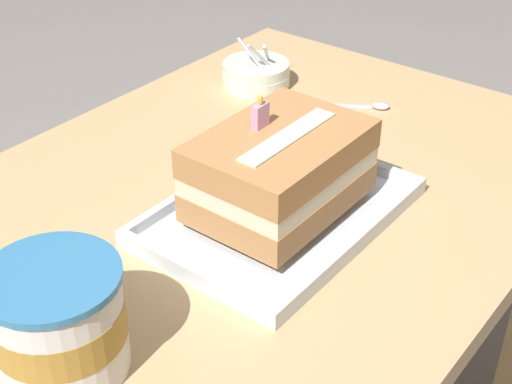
# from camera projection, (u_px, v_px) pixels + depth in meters

# --- Properties ---
(dining_table) EXTENTS (1.13, 0.74, 0.71)m
(dining_table) POSITION_uv_depth(u_px,v_px,m) (235.00, 262.00, 1.07)
(dining_table) COLOR tan
(dining_table) RESTS_ON ground_plane
(foil_tray) EXTENTS (0.35, 0.25, 0.02)m
(foil_tray) POSITION_uv_depth(u_px,v_px,m) (279.00, 214.00, 0.98)
(foil_tray) COLOR silver
(foil_tray) RESTS_ON dining_table
(birthday_cake) EXTENTS (0.23, 0.16, 0.15)m
(birthday_cake) POSITION_uv_depth(u_px,v_px,m) (280.00, 170.00, 0.94)
(birthday_cake) COLOR #B8804B
(birthday_cake) RESTS_ON foil_tray
(bowl_stack) EXTENTS (0.12, 0.12, 0.10)m
(bowl_stack) POSITION_uv_depth(u_px,v_px,m) (256.00, 74.00, 1.32)
(bowl_stack) COLOR silver
(bowl_stack) RESTS_ON dining_table
(ice_cream_tub) EXTENTS (0.14, 0.14, 0.12)m
(ice_cream_tub) POSITION_uv_depth(u_px,v_px,m) (59.00, 321.00, 0.73)
(ice_cream_tub) COLOR white
(ice_cream_tub) RESTS_ON dining_table
(serving_spoon_near_tray) EXTENTS (0.08, 0.12, 0.01)m
(serving_spoon_near_tray) POSITION_uv_depth(u_px,v_px,m) (370.00, 106.00, 1.26)
(serving_spoon_near_tray) COLOR silver
(serving_spoon_near_tray) RESTS_ON dining_table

